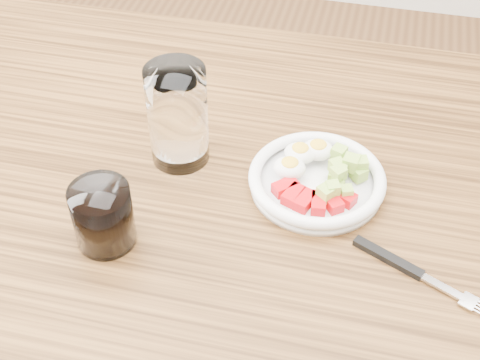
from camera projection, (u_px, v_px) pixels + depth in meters
name	position (u px, v px, depth m)	size (l,w,h in m)	color
dining_table	(245.00, 250.00, 0.98)	(1.50, 0.90, 0.77)	brown
bowl	(317.00, 178.00, 0.92)	(0.19, 0.19, 0.05)	white
fork	(407.00, 268.00, 0.82)	(0.19, 0.10, 0.01)	black
water_glass	(178.00, 116.00, 0.93)	(0.08, 0.08, 0.15)	white
coffee_glass	(103.00, 216.00, 0.84)	(0.08, 0.08, 0.09)	white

